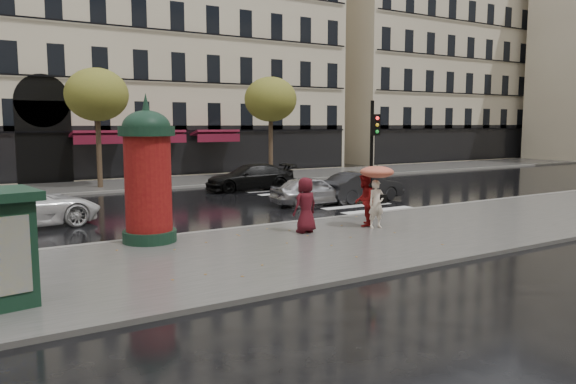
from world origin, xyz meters
TOP-DOWN VIEW (x-y plane):
  - ground at (0.00, 0.00)m, footprint 160.00×160.00m
  - near_sidewalk at (0.00, -0.50)m, footprint 90.00×7.00m
  - far_sidewalk at (0.00, 19.00)m, footprint 90.00×6.00m
  - near_kerb at (0.00, 3.00)m, footprint 90.00×0.25m
  - far_kerb at (0.00, 16.00)m, footprint 90.00×0.25m
  - zebra_crossing at (6.00, 9.60)m, footprint 3.60×11.75m
  - bldg_far_corner at (6.00, 30.00)m, footprint 26.00×14.00m
  - bldg_far_right at (34.00, 30.00)m, footprint 24.00×14.00m
  - tree_far_left at (-2.00, 18.00)m, footprint 3.40×3.40m
  - tree_far_right at (9.00, 18.00)m, footprint 3.40×3.40m
  - woman_umbrella at (2.81, 0.47)m, footprint 1.13×1.13m
  - woman_red at (2.69, 0.96)m, footprint 1.11×1.08m
  - man_burgundy at (0.33, 1.08)m, footprint 0.94×0.67m
  - morris_column at (-4.40, 2.40)m, footprint 1.63×1.63m
  - traffic_light at (3.68, 1.72)m, footprint 0.30×0.42m
  - car_silver at (4.51, 6.73)m, footprint 3.92×1.79m
  - car_darkgrey at (7.29, 6.58)m, footprint 4.19×1.59m
  - car_white at (-7.27, 7.57)m, footprint 5.60×3.14m
  - car_black at (4.80, 13.10)m, footprint 5.13×2.60m

SIDE VIEW (x-z plane):
  - ground at x=0.00m, z-range 0.00..0.00m
  - zebra_crossing at x=6.00m, z-range 0.00..0.01m
  - near_sidewalk at x=0.00m, z-range 0.00..0.12m
  - far_sidewalk at x=0.00m, z-range 0.00..0.12m
  - near_kerb at x=0.00m, z-range 0.00..0.14m
  - far_kerb at x=0.00m, z-range 0.00..0.14m
  - car_silver at x=4.51m, z-range 0.00..1.30m
  - car_darkgrey at x=7.29m, z-range 0.00..1.36m
  - car_black at x=4.80m, z-range 0.00..1.43m
  - car_white at x=-7.27m, z-range 0.00..1.48m
  - man_burgundy at x=0.33m, z-range 0.12..1.91m
  - woman_red at x=2.69m, z-range 0.12..1.92m
  - woman_umbrella at x=2.81m, z-range 0.47..2.63m
  - morris_column at x=-4.40m, z-range 0.03..4.42m
  - traffic_light at x=3.68m, z-range 0.58..4.90m
  - tree_far_left at x=-2.00m, z-range 1.85..8.49m
  - tree_far_right at x=9.00m, z-range 1.85..8.49m
  - bldg_far_corner at x=6.00m, z-range -0.14..22.76m
  - bldg_far_right at x=34.00m, z-range -0.14..22.76m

